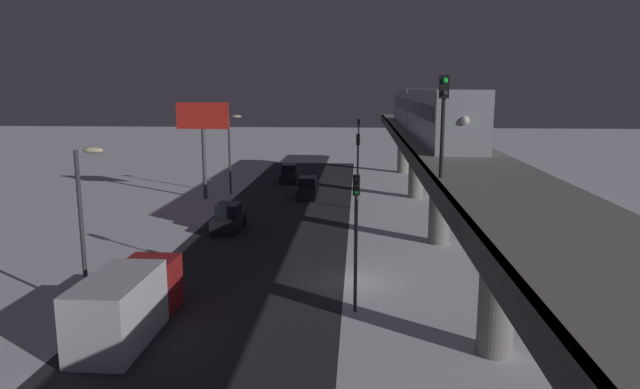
% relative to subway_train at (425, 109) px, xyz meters
% --- Properties ---
extents(ground_plane, '(240.00, 240.00, 0.00)m').
position_rel_subway_train_xyz_m(ground_plane, '(5.92, 18.73, -8.48)').
color(ground_plane, white).
extents(avenue_asphalt, '(11.00, 97.19, 0.01)m').
position_rel_subway_train_xyz_m(avenue_asphalt, '(11.56, 18.73, -8.48)').
color(avenue_asphalt, '#28282D').
rests_on(avenue_asphalt, ground_plane).
extents(elevated_railway, '(5.00, 97.19, 6.71)m').
position_rel_subway_train_xyz_m(elevated_railway, '(0.09, 18.73, -2.67)').
color(elevated_railway, gray).
rests_on(elevated_railway, ground_plane).
extents(subway_train, '(2.94, 36.87, 3.40)m').
position_rel_subway_train_xyz_m(subway_train, '(0.00, 0.00, 0.00)').
color(subway_train, '#999EA8').
rests_on(subway_train, elevated_railway).
extents(rail_signal, '(0.36, 0.41, 4.00)m').
position_rel_subway_train_xyz_m(rail_signal, '(2.12, 25.45, 0.95)').
color(rail_signal, black).
rests_on(rail_signal, elevated_railway).
extents(sedan_black, '(1.91, 4.28, 1.97)m').
position_rel_subway_train_xyz_m(sedan_black, '(14.76, 8.11, -7.70)').
color(sedan_black, black).
rests_on(sedan_black, ground_plane).
extents(sedan_black_2, '(1.80, 4.72, 1.97)m').
position_rel_subway_train_xyz_m(sedan_black_2, '(12.96, -13.94, -7.69)').
color(sedan_black_2, black).
rests_on(sedan_black_2, ground_plane).
extents(sedan_black_3, '(1.80, 4.41, 1.97)m').
position_rel_subway_train_xyz_m(sedan_black_3, '(10.16, -4.80, -7.69)').
color(sedan_black_3, black).
rests_on(sedan_black_3, ground_plane).
extents(box_truck, '(2.40, 7.40, 2.80)m').
position_rel_subway_train_xyz_m(box_truck, '(14.96, 25.97, -7.14)').
color(box_truck, '#A51E1E').
rests_on(box_truck, ground_plane).
extents(traffic_light_near, '(0.32, 0.44, 6.40)m').
position_rel_subway_train_xyz_m(traffic_light_near, '(5.46, 22.95, -4.29)').
color(traffic_light_near, '#2D2D2D').
rests_on(traffic_light_near, ground_plane).
extents(traffic_light_mid, '(0.32, 0.44, 6.40)m').
position_rel_subway_train_xyz_m(traffic_light_mid, '(5.46, 0.19, -4.29)').
color(traffic_light_mid, '#2D2D2D').
rests_on(traffic_light_mid, ground_plane).
extents(traffic_light_far, '(0.32, 0.44, 6.40)m').
position_rel_subway_train_xyz_m(traffic_light_far, '(5.46, -22.57, -4.29)').
color(traffic_light_far, '#2D2D2D').
rests_on(traffic_light_far, ground_plane).
extents(commercial_billboard, '(4.80, 0.36, 8.90)m').
position_rel_subway_train_xyz_m(commercial_billboard, '(19.64, -3.59, -1.66)').
color(commercial_billboard, '#4C4C51').
rests_on(commercial_billboard, ground_plane).
extents(street_lamp_near, '(1.35, 0.44, 7.65)m').
position_rel_subway_train_xyz_m(street_lamp_near, '(17.63, 23.73, -3.67)').
color(street_lamp_near, '#38383D').
rests_on(street_lamp_near, ground_plane).
extents(street_lamp_far, '(1.35, 0.44, 7.65)m').
position_rel_subway_train_xyz_m(street_lamp_far, '(17.63, -6.27, -3.67)').
color(street_lamp_far, '#38383D').
rests_on(street_lamp_far, ground_plane).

